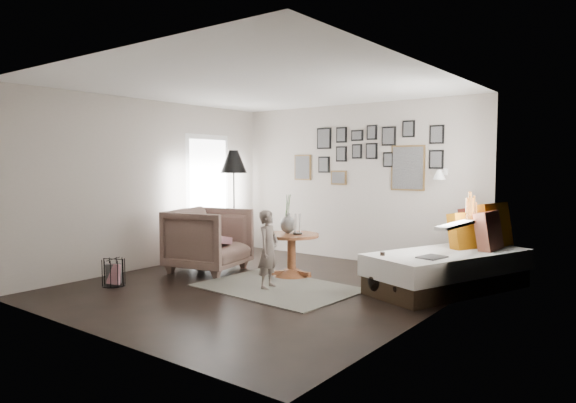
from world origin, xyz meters
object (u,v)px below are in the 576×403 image
Objects in this scene: pedestal_table at (291,257)px; demijohn_large at (382,279)px; magazine_basket at (114,273)px; child at (268,249)px; daybed at (451,263)px; demijohn_small at (405,287)px; armchair at (209,240)px; floor_lamp at (234,166)px; vase at (288,221)px.

demijohn_large is at bearing -8.81° from pedestal_table.
child is (1.73, 1.13, 0.33)m from magazine_basket.
pedestal_table is at bearing 3.26° from child.
child is (-1.90, -1.40, 0.18)m from daybed.
demijohn_small is (-0.18, -1.00, -0.15)m from daybed.
daybed is 3.48m from armchair.
pedestal_table is at bearing 169.27° from demijohn_small.
demijohn_small is at bearing -79.31° from daybed.
demijohn_small is (3.28, -0.62, -1.39)m from floor_lamp.
child is (1.56, -1.02, -1.07)m from floor_lamp.
demijohn_large is (1.64, -0.26, -0.58)m from vase.
vase is 0.31× the size of floor_lamp.
daybed is at bearing 17.02° from pedestal_table.
child is at bearing -166.93° from demijohn_small.
vase reaches higher than child.
child is (-1.37, -0.52, 0.30)m from demijohn_large.
vase is at bearing 169.14° from demijohn_small.
demijohn_large is 0.37m from demijohn_small.
daybed reaches higher than pedestal_table.
vase is 2.48m from magazine_basket.
demijohn_large is at bearing -9.79° from floor_lamp.
child is at bearing -122.64° from daybed.
demijohn_small is (3.12, 0.10, -0.29)m from armchair.
demijohn_small is (1.91, -0.36, -0.10)m from pedestal_table.
vase reaches higher than armchair.
demijohn_large is (2.93, -0.50, -1.37)m from floor_lamp.
vase is at bearing -79.83° from armchair.
armchair is 1.33m from floor_lamp.
magazine_basket is at bearing -127.24° from vase.
magazine_basket is (-0.16, -2.15, -1.41)m from floor_lamp.
floor_lamp is at bearing 45.71° from child.
demijohn_large is 1.49m from child.
demijohn_large is at bearing -100.13° from daybed.
child is (-1.72, -0.40, 0.32)m from demijohn_small.
floor_lamp is (-3.46, -0.38, 1.25)m from daybed.
demijohn_small is at bearing -88.00° from child.
daybed is (2.09, 0.64, 0.05)m from pedestal_table.
floor_lamp reaches higher than demijohn_large.
pedestal_table is 2.44m from magazine_basket.
demijohn_small is 0.49× the size of child.
daybed is 4.42m from magazine_basket.
armchair is 3.13m from demijohn_small.
armchair is at bearing -77.70° from floor_lamp.
demijohn_large is (1.56, -0.24, -0.07)m from pedestal_table.
demijohn_small reaches higher than magazine_basket.
pedestal_table is 1.58× the size of demijohn_small.
demijohn_small is at bearing -10.73° from pedestal_table.
armchair is (-1.13, -0.48, -0.31)m from vase.
floor_lamp is at bearing -152.85° from daybed.
armchair is at bearing 66.94° from child.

